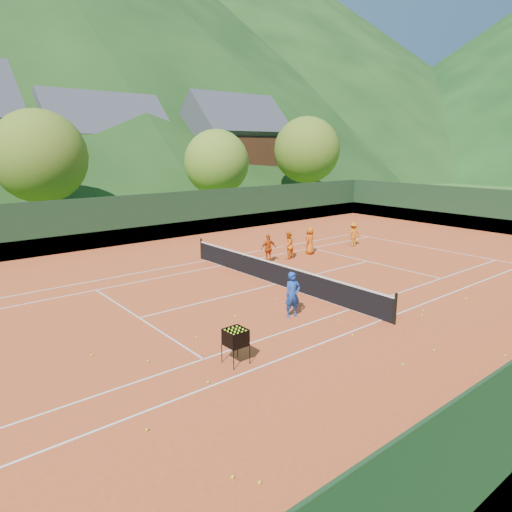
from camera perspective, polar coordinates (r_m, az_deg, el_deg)
ground at (r=19.93m, az=2.52°, el=-3.58°), size 400.00×400.00×0.00m
clay_court at (r=19.92m, az=2.52°, el=-3.55°), size 40.00×24.00×0.02m
mountain_far_right at (r=198.10m, az=-7.81°, el=25.50°), size 260.00×260.00×95.00m
coach at (r=15.98m, az=4.60°, el=-4.83°), size 0.67×0.52×1.62m
student_a at (r=24.25m, az=4.03°, el=1.36°), size 0.79×0.65×1.49m
student_b at (r=23.39m, az=1.56°, el=0.95°), size 0.93×0.51×1.50m
student_c at (r=25.47m, az=6.77°, el=1.93°), size 0.86×0.69×1.53m
student_d at (r=27.91m, az=12.06°, el=2.68°), size 1.07×0.79×1.47m
tennis_ball_0 at (r=12.01m, az=-6.02°, el=-15.40°), size 0.07×0.07×0.07m
tennis_ball_1 at (r=9.01m, az=0.47°, el=-26.45°), size 0.07×0.07×0.07m
tennis_ball_2 at (r=14.53m, az=-7.40°, el=-10.10°), size 0.07×0.07×0.07m
tennis_ball_3 at (r=17.74m, az=20.16°, el=-6.42°), size 0.07×0.07×0.07m
tennis_ball_4 at (r=16.03m, az=10.27°, el=-7.91°), size 0.07×0.07×0.07m
tennis_ball_5 at (r=17.63m, az=5.23°, el=-5.74°), size 0.07×0.07×0.07m
tennis_ball_6 at (r=13.32m, az=-13.37°, el=-12.66°), size 0.07×0.07×0.07m
tennis_ball_7 at (r=9.13m, az=-2.94°, el=-25.87°), size 0.07×0.07×0.07m
tennis_ball_8 at (r=13.42m, az=17.86°, el=-12.76°), size 0.07×0.07×0.07m
tennis_ball_9 at (r=16.18m, az=-2.61°, el=-7.49°), size 0.07×0.07×0.07m
tennis_ball_10 at (r=19.22m, az=5.60°, el=-4.11°), size 0.07×0.07×0.07m
tennis_ball_11 at (r=14.92m, az=11.97°, el=-9.65°), size 0.07×0.07×0.07m
tennis_ball_12 at (r=19.76m, az=24.76°, el=-4.83°), size 0.07×0.07×0.07m
tennis_ball_13 at (r=17.90m, az=2.57°, el=-5.40°), size 0.07×0.07×0.07m
tennis_ball_14 at (r=10.51m, az=-13.48°, el=-20.34°), size 0.07×0.07×0.07m
tennis_ball_15 at (r=15.08m, az=28.71°, el=-10.84°), size 0.07×0.07×0.07m
tennis_ball_16 at (r=14.11m, az=-19.85°, el=-11.58°), size 0.07×0.07×0.07m
tennis_ball_17 at (r=14.55m, az=21.38°, el=-10.93°), size 0.07×0.07×0.07m
tennis_ball_18 at (r=17.26m, az=19.98°, el=-6.96°), size 0.07×0.07×0.07m
tennis_ball_19 at (r=21.37m, az=19.79°, el=-3.05°), size 0.07×0.07×0.07m
court_lines at (r=19.92m, az=2.52°, el=-3.51°), size 23.83×11.03×0.00m
tennis_net at (r=19.78m, az=2.53°, el=-2.14°), size 0.10×12.07×1.10m
perimeter_fence at (r=19.59m, az=2.55°, el=-0.03°), size 40.40×24.24×3.00m
ball_hopper at (r=12.63m, az=-2.57°, el=-10.21°), size 0.57×0.57×1.00m
chalet_mid at (r=51.70m, az=-18.42°, el=11.87°), size 12.65×8.82×11.45m
chalet_right at (r=54.98m, az=-2.79°, el=12.86°), size 11.50×8.82×11.91m
tree_b at (r=35.29m, az=-25.45°, el=11.16°), size 6.40×6.40×8.40m
tree_c at (r=40.24m, az=-4.95°, el=11.58°), size 5.60×5.60×7.35m
tree_d at (r=48.72m, az=6.37°, el=13.02°), size 6.80×6.80×8.93m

